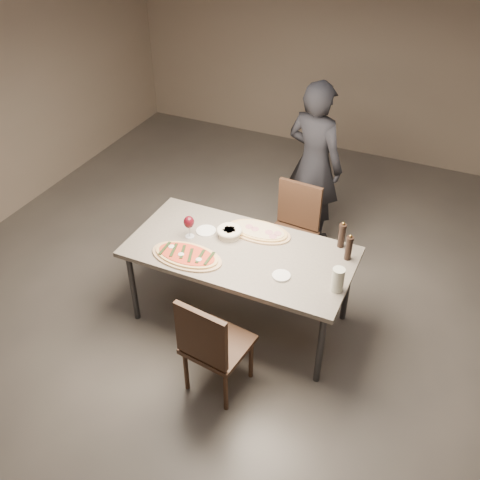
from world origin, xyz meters
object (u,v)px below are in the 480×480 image
at_px(bread_basket, 229,232).
at_px(chair_near, 211,344).
at_px(carafe, 338,280).
at_px(chair_far, 293,226).
at_px(diner, 314,164).
at_px(dining_table, 240,256).
at_px(ham_pizza, 259,231).
at_px(pepper_mill_left, 342,235).
at_px(zucchini_pizza, 187,255).

distance_m(bread_basket, chair_near, 1.00).
xyz_separation_m(bread_basket, carafe, (0.99, -0.27, 0.05)).
relative_size(bread_basket, chair_far, 0.23).
height_order(bread_basket, diner, diner).
height_order(dining_table, bread_basket, bread_basket).
bearing_deg(diner, ham_pizza, 102.10).
height_order(bread_basket, chair_far, chair_far).
height_order(bread_basket, pepper_mill_left, pepper_mill_left).
xyz_separation_m(carafe, chair_far, (-0.65, 0.94, -0.33)).
distance_m(bread_basket, pepper_mill_left, 0.91).
relative_size(zucchini_pizza, chair_far, 0.64).
relative_size(chair_far, diner, 0.55).
height_order(zucchini_pizza, carafe, carafe).
xyz_separation_m(ham_pizza, chair_far, (0.13, 0.52, -0.25)).
bearing_deg(chair_far, ham_pizza, 79.97).
relative_size(pepper_mill_left, chair_near, 0.26).
height_order(chair_far, diner, diner).
bearing_deg(dining_table, ham_pizza, 80.90).
relative_size(carafe, chair_far, 0.21).
distance_m(zucchini_pizza, chair_near, 0.76).
height_order(dining_table, zucchini_pizza, zucchini_pizza).
bearing_deg(carafe, bread_basket, 164.87).
bearing_deg(chair_far, chair_near, 92.55).
xyz_separation_m(chair_far, diner, (-0.04, 0.63, 0.33)).
distance_m(zucchini_pizza, chair_far, 1.20).
xyz_separation_m(zucchini_pizza, pepper_mill_left, (1.05, 0.63, 0.09)).
relative_size(zucchini_pizza, pepper_mill_left, 2.52).
bearing_deg(chair_near, chair_far, 95.91).
relative_size(zucchini_pizza, bread_basket, 2.80).
xyz_separation_m(zucchini_pizza, chair_near, (0.48, -0.53, -0.26)).
relative_size(carafe, diner, 0.11).
xyz_separation_m(zucchini_pizza, chair_far, (0.52, 1.06, -0.25)).
relative_size(dining_table, pepper_mill_left, 7.68).
bearing_deg(diner, bread_basket, 93.99).
height_order(dining_table, ham_pizza, ham_pizza).
distance_m(dining_table, ham_pizza, 0.29).
xyz_separation_m(zucchini_pizza, ham_pizza, (0.39, 0.53, -0.00)).
relative_size(ham_pizza, carafe, 2.87).
height_order(dining_table, chair_near, chair_near).
height_order(ham_pizza, bread_basket, bread_basket).
relative_size(zucchini_pizza, carafe, 3.09).
distance_m(bread_basket, chair_far, 0.80).
bearing_deg(dining_table, chair_far, 77.63).
distance_m(dining_table, pepper_mill_left, 0.82).
xyz_separation_m(dining_table, pepper_mill_left, (0.71, 0.38, 0.17)).
xyz_separation_m(pepper_mill_left, chair_near, (-0.58, -1.17, -0.35)).
relative_size(chair_near, diner, 0.54).
bearing_deg(zucchini_pizza, carafe, 27.50).
bearing_deg(pepper_mill_left, ham_pizza, -171.47).
relative_size(zucchini_pizza, chair_near, 0.65).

